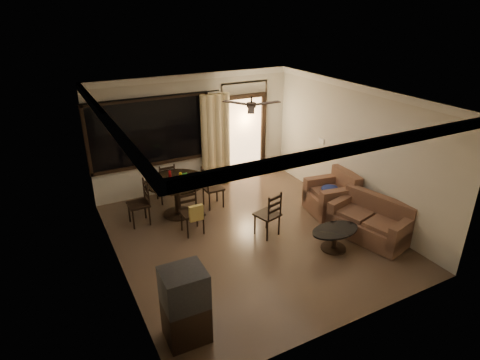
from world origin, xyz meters
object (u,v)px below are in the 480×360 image
tv_cabinet (185,305)px  armchair (333,196)px  dining_chair_south (192,219)px  coffee_table (335,236)px  dining_chair_north (166,190)px  sofa (371,222)px  dining_table (177,188)px  side_chair (268,222)px  dining_chair_east (213,195)px  dining_chair_west (140,211)px

tv_cabinet → armchair: size_ratio=1.06×
dining_chair_south → coffee_table: size_ratio=0.99×
dining_chair_north → coffee_table: 4.03m
sofa → armchair: bearing=75.8°
dining_chair_north → coffee_table: size_ratio=0.99×
dining_table → side_chair: size_ratio=1.37×
dining_chair_north → tv_cabinet: size_ratio=0.86×
dining_chair_east → dining_chair_north: size_ratio=1.00×
dining_chair_east → tv_cabinet: tv_cabinet is taller
dining_chair_west → dining_chair_north: bearing=132.3°
dining_chair_east → dining_chair_south: (-0.83, -0.86, 0.02)m
dining_chair_west → armchair: dining_chair_west is taller
dining_chair_south → sofa: dining_chair_south is taller
dining_chair_south → side_chair: side_chair is taller
dining_chair_north → side_chair: 2.72m
dining_chair_west → tv_cabinet: size_ratio=0.86×
dining_chair_south → dining_chair_north: same height
dining_chair_south → side_chair: bearing=-31.4°
dining_table → sofa: dining_table is taller
dining_chair_east → dining_chair_south: bearing=135.7°
sofa → coffee_table: sofa is taller
dining_chair_south → dining_chair_north: size_ratio=1.00×
side_chair → dining_chair_west: bearing=-52.6°
dining_chair_west → side_chair: side_chair is taller
sofa → coffee_table: (-0.92, -0.02, -0.04)m
dining_chair_west → dining_chair_north: size_ratio=1.00×
tv_cabinet → armchair: tv_cabinet is taller
coffee_table → side_chair: bearing=129.6°
dining_chair_west → dining_chair_east: (1.67, 0.01, 0.00)m
dining_table → dining_chair_west: size_ratio=1.38×
coffee_table → dining_table: bearing=128.8°
dining_chair_south → dining_chair_west: bearing=134.3°
tv_cabinet → dining_chair_east: bearing=62.2°
coffee_table → dining_chair_south: bearing=139.9°
dining_chair_west → coffee_table: size_ratio=0.99×
sofa → side_chair: side_chair is taller
dining_chair_north → armchair: (3.07, -2.25, 0.10)m
dining_table → sofa: size_ratio=0.80×
tv_cabinet → coffee_table: size_ratio=1.15×
tv_cabinet → side_chair: tv_cabinet is taller
dining_chair_east → side_chair: (0.46, -1.64, 0.00)m
armchair → coffee_table: size_ratio=1.08×
dining_chair_west → coffee_table: (2.97, -2.65, -0.00)m
dining_chair_east → dining_table: bearing=89.9°
dining_chair_south → side_chair: (1.29, -0.77, -0.02)m
sofa → dining_chair_north: bearing=117.9°
dining_table → coffee_table: size_ratio=1.36×
dining_table → dining_chair_north: size_ratio=1.38×
dining_table → armchair: (3.06, -1.48, -0.26)m
dining_table → sofa: 4.05m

